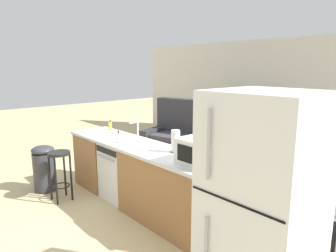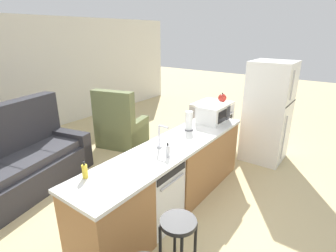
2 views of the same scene
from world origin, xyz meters
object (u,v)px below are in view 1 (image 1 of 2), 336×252
at_px(stove_range, 319,221).
at_px(microwave, 201,152).
at_px(refrigerator, 261,216).
at_px(armchair, 280,168).
at_px(trash_bin, 44,168).
at_px(couch, 193,142).
at_px(bar_stool, 60,165).
at_px(paper_towel_roll, 176,142).
at_px(dish_soap_bottle, 110,126).
at_px(soap_bottle, 118,138).
at_px(dishwasher, 124,171).

distance_m(stove_range, microwave, 1.34).
bearing_deg(refrigerator, armchair, 114.60).
xyz_separation_m(refrigerator, trash_bin, (-3.67, -0.25, -0.52)).
bearing_deg(couch, armchair, -2.39).
distance_m(bar_stool, couch, 2.87).
height_order(paper_towel_roll, trash_bin, paper_towel_roll).
xyz_separation_m(stove_range, microwave, (-1.07, -0.55, 0.59)).
distance_m(dish_soap_bottle, trash_bin, 1.24).
bearing_deg(armchair, trash_bin, -131.24).
relative_size(microwave, dish_soap_bottle, 2.84).
bearing_deg(trash_bin, bar_stool, 5.42).
bearing_deg(bar_stool, couch, 90.77).
bearing_deg(couch, soap_bottle, -72.80).
relative_size(stove_range, microwave, 1.80).
relative_size(dishwasher, stove_range, 0.93).
height_order(dishwasher, armchair, armchair).
relative_size(stove_range, trash_bin, 1.22).
relative_size(stove_range, soap_bottle, 5.11).
bearing_deg(microwave, paper_towel_roll, 167.56).
relative_size(refrigerator, bar_stool, 2.43).
bearing_deg(stove_range, soap_bottle, -164.21).
xyz_separation_m(bar_stool, couch, (-0.04, 2.87, -0.14)).
distance_m(soap_bottle, armchair, 2.62).
xyz_separation_m(microwave, paper_towel_roll, (-0.53, 0.12, -0.00)).
bearing_deg(dishwasher, stove_range, 11.91).
height_order(paper_towel_roll, dish_soap_bottle, paper_towel_roll).
height_order(microwave, couch, couch).
xyz_separation_m(dishwasher, armchair, (1.42, 2.03, -0.07)).
bearing_deg(armchair, dish_soap_bottle, -140.05).
height_order(paper_towel_roll, armchair, armchair).
xyz_separation_m(dishwasher, bar_stool, (-0.55, -0.75, 0.11)).
bearing_deg(paper_towel_roll, stove_range, 15.13).
distance_m(stove_range, trash_bin, 3.91).
height_order(microwave, armchair, armchair).
distance_m(refrigerator, couch, 4.18).
bearing_deg(dishwasher, dish_soap_bottle, 162.82).
xyz_separation_m(dish_soap_bottle, couch, (0.15, 1.89, -0.58)).
xyz_separation_m(trash_bin, armchair, (2.49, 2.84, -0.03)).
relative_size(refrigerator, armchair, 1.50).
bearing_deg(dish_soap_bottle, stove_range, 5.50).
bearing_deg(stove_range, bar_stool, -157.51).
relative_size(paper_towel_roll, bar_stool, 0.38).
bearing_deg(microwave, couch, 134.98).
bearing_deg(dish_soap_bottle, refrigerator, -13.11).
xyz_separation_m(dishwasher, couch, (-0.59, 2.12, -0.03)).
xyz_separation_m(paper_towel_roll, soap_bottle, (-0.88, -0.27, -0.07)).
bearing_deg(couch, bar_stool, -89.23).
bearing_deg(trash_bin, dish_soap_bottle, 72.17).
bearing_deg(refrigerator, bar_stool, -176.27).
relative_size(microwave, couch, 0.23).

